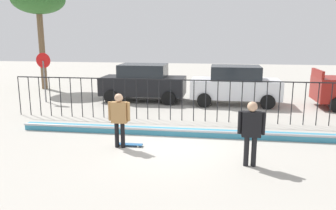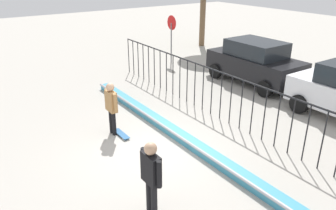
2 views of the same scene
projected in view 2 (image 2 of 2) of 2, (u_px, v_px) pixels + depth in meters
ground_plane at (150, 150)px, 9.52m from camera, size 60.00×60.00×0.00m
bowl_coping_ledge at (181, 136)px, 10.05m from camera, size 11.00×0.40×0.27m
perimeter_fence at (231, 94)px, 10.75m from camera, size 14.04×0.04×1.67m
skateboarder at (111, 104)px, 10.07m from camera, size 0.68×0.25×1.68m
skateboard at (121, 134)px, 10.32m from camera, size 0.80×0.20×0.07m
camera_operator at (151, 173)px, 6.69m from camera, size 0.70×0.26×1.73m
parked_car_black at (255, 62)px, 14.61m from camera, size 4.30×2.12×1.90m
stop_sign at (171, 32)px, 17.50m from camera, size 0.76×0.07×2.50m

